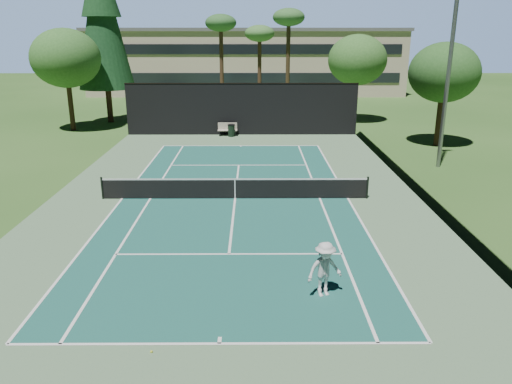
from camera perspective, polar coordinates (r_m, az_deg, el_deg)
ground at (r=24.23m, az=-2.41°, el=-0.78°), size 160.00×160.00×0.00m
apron_slab at (r=24.22m, az=-2.41°, el=-0.76°), size 18.00×32.00×0.01m
court_surface at (r=24.22m, az=-2.41°, el=-0.75°), size 10.97×23.77×0.01m
court_lines at (r=24.22m, az=-2.41°, el=-0.73°), size 11.07×23.87×0.01m
tennis_net at (r=24.06m, az=-2.42°, el=0.48°), size 12.90×0.10×1.10m
fence at (r=23.73m, az=-2.46°, el=3.88°), size 18.04×32.05×4.03m
player at (r=15.36m, az=7.86°, el=-8.74°), size 1.28×1.00×1.75m
tennis_ball_a at (r=13.42m, az=-11.86°, el=-17.43°), size 0.07×0.07×0.07m
tennis_ball_b at (r=26.32m, az=-10.57°, el=0.53°), size 0.07×0.07×0.07m
tennis_ball_c at (r=26.48m, az=-0.10°, el=0.94°), size 0.07×0.07×0.07m
tennis_ball_d at (r=26.59m, az=-7.89°, el=0.83°), size 0.06×0.06×0.06m
park_bench at (r=39.27m, az=-3.28°, el=7.22°), size 1.50×0.45×1.02m
trash_bin at (r=38.96m, az=-2.83°, el=7.04°), size 0.56×0.56×0.95m
pine_tree at (r=46.81m, az=-17.30°, el=19.26°), size 4.80×4.80×15.00m
palm_a at (r=47.05m, az=-4.04°, el=18.29°), size 2.80×2.80×9.32m
palm_b at (r=48.97m, az=0.42°, el=17.34°), size 2.80×2.80×8.42m
palm_c at (r=46.08m, az=3.75°, el=18.83°), size 2.80×2.80×9.77m
decid_tree_a at (r=45.93m, az=11.50°, el=14.56°), size 5.12×5.12×7.62m
decid_tree_b at (r=37.43m, az=20.71°, el=12.63°), size 4.80×4.80×7.14m
decid_tree_c at (r=43.63m, az=-20.93°, el=14.08°), size 5.44×5.44×8.09m
campus_building at (r=69.03m, az=-1.09°, el=14.82°), size 40.50×12.50×8.30m
light_pole at (r=31.04m, az=21.35°, el=14.30°), size 0.90×0.25×12.22m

